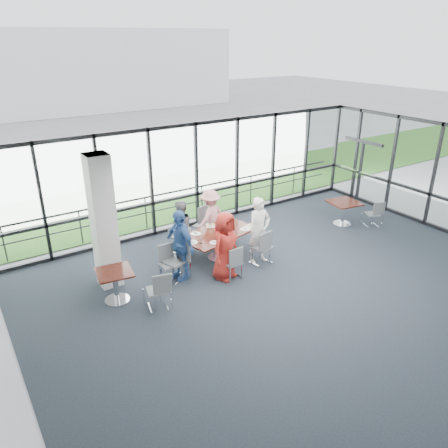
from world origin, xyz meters
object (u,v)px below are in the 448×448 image
chair_spare_lb (170,265)px  diner_near_right (259,230)px  side_table_left (115,277)px  chair_main_fr (204,225)px  chair_main_nl (232,262)px  diner_end (180,245)px  chair_spare_r (372,214)px  side_table_right (344,205)px  diner_near_left (225,246)px  chair_spare_la (157,290)px  structural_column (104,223)px  chair_main_fl (182,237)px  chair_main_nr (261,247)px  diner_far_left (180,229)px  chair_main_end (175,261)px  main_table (218,236)px  diner_far_right (210,217)px

chair_spare_lb → diner_near_right: bearing=171.1°
side_table_left → chair_main_fr: bearing=25.9°
side_table_left → chair_main_nl: size_ratio=1.00×
diner_end → chair_spare_r: 6.53m
side_table_right → diner_near_left: (-4.93, -0.71, 0.22)m
chair_spare_la → chair_main_nl: bearing=18.8°
structural_column → chair_main_fl: bearing=12.6°
chair_main_nr → chair_spare_r: bearing=-9.7°
structural_column → chair_main_nr: structural_column is taller
diner_end → chair_spare_lb: (-0.30, 0.00, -0.45)m
chair_main_fl → chair_spare_la: 2.70m
structural_column → chair_main_fl: 2.57m
side_table_right → diner_end: 5.84m
diner_far_left → chair_spare_r: (5.94, -1.52, -0.39)m
diner_far_left → diner_end: diner_end is taller
side_table_right → chair_main_end: 6.00m
side_table_right → chair_spare_la: (-6.88, -0.99, -0.20)m
side_table_right → chair_main_nl: (-4.81, -0.83, -0.21)m
chair_spare_la → chair_spare_lb: chair_spare_lb is taller
main_table → side_table_left: 3.06m
side_table_left → chair_spare_la: (0.66, -0.75, -0.18)m
chair_main_fr → chair_main_end: bearing=17.5°
side_table_left → chair_spare_r: chair_spare_r is taller
structural_column → diner_far_left: 2.30m
main_table → chair_spare_lb: bearing=179.8°
chair_main_end → chair_spare_la: 1.25m
structural_column → chair_main_end: (1.41, -0.69, -1.11)m
structural_column → diner_far_left: size_ratio=2.04×
chair_main_end → chair_spare_lb: bearing=-110.1°
structural_column → diner_end: bearing=-23.5°
chair_main_fr → diner_end: bearing=20.3°
structural_column → diner_far_left: structural_column is taller
diner_near_right → chair_main_nl: diner_near_right is taller
chair_spare_la → chair_main_nr: bearing=20.9°
diner_near_left → chair_main_nr: (1.19, 0.08, -0.39)m
chair_main_fl → chair_main_end: bearing=30.8°
diner_near_right → chair_spare_la: 3.24m
chair_main_fr → chair_main_fl: bearing=-5.7°
diner_far_left → chair_main_fr: (0.99, 0.41, -0.29)m
diner_near_right → chair_spare_lb: size_ratio=2.01×
chair_spare_la → chair_spare_lb: bearing=63.8°
diner_far_left → chair_spare_lb: diner_far_left is taller
diner_far_left → diner_near_right: bearing=127.1°
diner_far_left → chair_main_nl: size_ratio=1.82×
diner_far_right → chair_spare_r: (4.82, -1.79, -0.39)m
side_table_left → chair_main_fr: 3.61m
side_table_left → chair_spare_la: size_ratio=1.00×
chair_main_nr → chair_main_end: 2.31m
main_table → side_table_left: same height
diner_near_right → chair_main_fr: diner_near_right is taller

